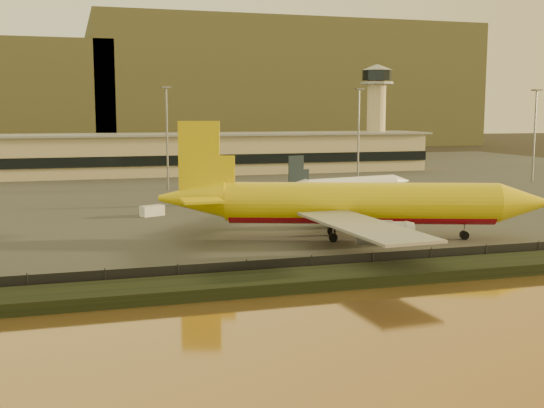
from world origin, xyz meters
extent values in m
plane|color=black|center=(0.00, 0.00, 0.00)|extent=(900.00, 900.00, 0.00)
cube|color=black|center=(0.00, -17.00, 0.70)|extent=(320.00, 7.00, 1.40)
cube|color=#2D2D2D|center=(0.00, 95.00, 0.10)|extent=(320.00, 220.00, 0.20)
cube|color=black|center=(0.00, -13.00, 1.30)|extent=(300.00, 0.05, 2.20)
cube|color=tan|center=(0.00, 125.00, 6.20)|extent=(160.00, 22.00, 12.00)
cube|color=black|center=(0.00, 113.80, 5.20)|extent=(160.00, 0.60, 3.00)
cube|color=gray|center=(0.00, 125.00, 12.50)|extent=(164.00, 24.00, 0.60)
cylinder|color=tan|center=(70.00, 131.00, 15.20)|extent=(6.40, 6.40, 30.00)
cylinder|color=black|center=(70.00, 131.00, 31.95)|extent=(10.40, 10.40, 3.50)
cone|color=gray|center=(70.00, 131.00, 34.70)|extent=(11.20, 11.20, 2.00)
cylinder|color=gray|center=(70.00, 131.00, 29.40)|extent=(11.20, 11.20, 0.80)
cylinder|color=slate|center=(-10.00, 80.00, 12.70)|extent=(0.50, 0.50, 25.00)
cube|color=slate|center=(-10.00, 80.00, 25.40)|extent=(2.20, 2.20, 0.40)
cylinder|color=slate|center=(40.00, 78.00, 12.70)|extent=(0.50, 0.50, 25.00)
cube|color=slate|center=(40.00, 78.00, 25.40)|extent=(2.20, 2.20, 0.40)
cylinder|color=slate|center=(90.00, 72.00, 12.70)|extent=(0.50, 0.50, 25.00)
cube|color=slate|center=(90.00, 72.00, 25.40)|extent=(2.20, 2.20, 0.40)
cube|color=brown|center=(90.00, 340.00, 35.00)|extent=(220.00, 160.00, 70.00)
cylinder|color=#DABC0B|center=(9.18, 6.89, 5.88)|extent=(41.13, 18.95, 5.98)
cylinder|color=#9E0915|center=(9.18, 6.89, 4.83)|extent=(39.61, 17.33, 4.66)
cone|color=#DABC0B|center=(32.59, -1.04, 5.88)|extent=(9.54, 8.25, 5.98)
cone|color=#DABC0B|center=(-15.33, 15.19, 6.33)|extent=(11.72, 8.98, 5.98)
cube|color=#DABC0B|center=(-14.24, 14.82, 12.91)|extent=(6.14, 2.48, 10.46)
cube|color=#DABC0B|center=(-11.23, 20.12, 6.78)|extent=(8.00, 7.99, 0.36)
cube|color=#DABC0B|center=(-15.07, 8.79, 6.78)|extent=(5.82, 5.75, 0.36)
cube|color=gray|center=(13.20, 22.34, 4.83)|extent=(22.98, 24.86, 0.36)
cylinder|color=gray|center=(14.67, 17.74, 3.19)|extent=(7.59, 5.33, 3.29)
cube|color=gray|center=(2.98, -7.83, 4.83)|extent=(9.52, 26.29, 0.36)
cylinder|color=gray|center=(6.94, -5.07, 3.19)|extent=(7.59, 5.33, 3.29)
cylinder|color=black|center=(24.15, 1.82, 0.86)|extent=(1.58, 1.41, 1.32)
cylinder|color=slate|center=(24.15, 1.82, 1.55)|extent=(0.23, 0.23, 2.69)
cylinder|color=black|center=(4.23, 5.72, 0.86)|extent=(1.58, 1.41, 1.32)
cylinder|color=slate|center=(4.23, 5.72, 1.55)|extent=(0.23, 0.23, 2.69)
cylinder|color=black|center=(5.96, 10.82, 0.86)|extent=(1.58, 1.41, 1.32)
cylinder|color=slate|center=(5.96, 10.82, 1.55)|extent=(0.23, 0.23, 2.69)
cylinder|color=silver|center=(26.98, 52.22, 3.39)|extent=(24.34, 8.82, 3.36)
cylinder|color=gray|center=(26.98, 52.22, 2.81)|extent=(23.52, 7.95, 2.62)
cone|color=silver|center=(41.05, 55.54, 3.39)|extent=(5.35, 4.35, 3.36)
cone|color=silver|center=(12.24, 48.76, 3.65)|extent=(6.66, 4.66, 3.36)
cube|color=#19232E|center=(12.90, 48.91, 7.35)|extent=(3.66, 1.11, 5.89)
cube|color=silver|center=(12.78, 52.34, 3.90)|extent=(3.62, 3.46, 0.20)
cube|color=silver|center=(14.32, 45.79, 3.90)|extent=(4.53, 4.48, 0.20)
cube|color=gray|center=(24.20, 61.07, 2.81)|extent=(6.96, 15.67, 0.20)
cylinder|color=gray|center=(26.36, 59.25, 1.88)|extent=(4.35, 2.73, 1.85)
cube|color=gray|center=(28.44, 43.07, 2.81)|extent=(12.58, 15.08, 0.20)
cylinder|color=gray|center=(29.56, 45.66, 1.88)|extent=(4.35, 2.73, 1.85)
cylinder|color=black|center=(35.98, 54.34, 0.57)|extent=(0.86, 0.74, 0.74)
cylinder|color=slate|center=(35.98, 54.34, 0.96)|extent=(0.18, 0.18, 1.51)
cylinder|color=black|center=(24.87, 50.17, 0.57)|extent=(0.86, 0.74, 0.74)
cylinder|color=slate|center=(24.87, 50.17, 0.96)|extent=(0.18, 0.18, 1.51)
cylinder|color=black|center=(24.17, 53.12, 0.57)|extent=(0.86, 0.74, 0.74)
cylinder|color=slate|center=(24.17, 53.12, 0.96)|extent=(0.18, 0.18, 1.51)
cube|color=#DABC0B|center=(0.34, 29.83, 1.06)|extent=(4.17, 3.06, 1.71)
cube|color=silver|center=(-18.74, 39.20, 1.18)|extent=(4.78, 3.61, 1.96)
camera|label=1|loc=(-33.27, -87.81, 19.52)|focal=45.00mm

